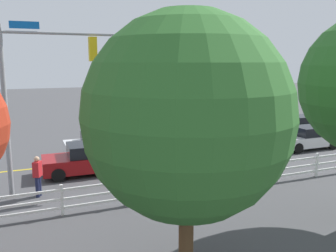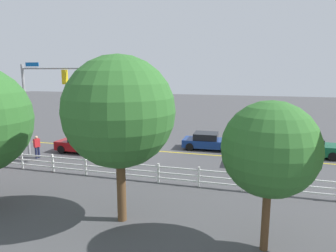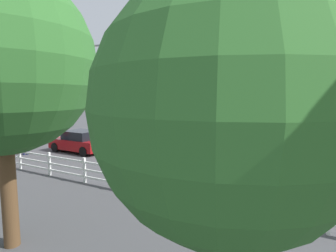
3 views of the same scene
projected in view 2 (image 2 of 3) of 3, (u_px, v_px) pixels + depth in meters
ground_plane at (134, 149)px, 24.54m from camera, size 120.00×120.00×0.00m
lane_center_stripe at (181, 153)px, 23.49m from camera, size 28.00×0.16×0.01m
signal_assembly at (53, 91)px, 21.16m from camera, size 8.02×0.38×6.99m
car_0 at (309, 147)px, 22.54m from camera, size 4.35×2.19×1.43m
car_1 at (266, 157)px, 19.91m from camera, size 4.06×1.81×1.41m
car_2 at (123, 136)px, 26.72m from camera, size 4.82×1.91×1.30m
car_3 at (208, 141)px, 24.56m from camera, size 4.18×2.09×1.36m
car_4 at (84, 143)px, 23.64m from camera, size 4.19×2.15×1.48m
pedestrian at (37, 146)px, 21.93m from camera, size 0.40×0.47×1.69m
white_rail_fence at (139, 171)px, 17.45m from camera, size 26.10×0.10×1.15m
tree_0 at (270, 149)px, 10.09m from camera, size 3.33×3.33×5.42m
tree_1 at (119, 112)px, 12.04m from camera, size 4.60×4.60×7.05m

